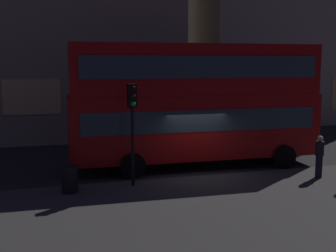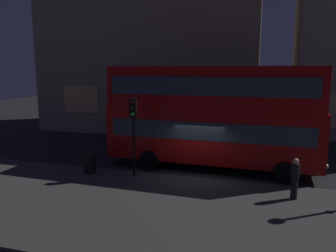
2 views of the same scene
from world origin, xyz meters
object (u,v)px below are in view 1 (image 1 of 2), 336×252
Objects in this scene: traffic_light_near_kerb at (132,113)px; pedestrian at (319,156)px; litter_bin at (70,179)px; double_decker_bus at (195,99)px.

traffic_light_near_kerb is 2.23× the size of pedestrian.
traffic_light_near_kerb is 3.18m from litter_bin.
pedestrian is 9.50m from litter_bin.
litter_bin is at bearing 58.40° from pedestrian.
traffic_light_near_kerb is 3.97× the size of litter_bin.
pedestrian reaches higher than litter_bin.
double_decker_bus is 4.17m from traffic_light_near_kerb.
pedestrian is 1.78× the size of litter_bin.
pedestrian is at bearing -4.38° from litter_bin.
litter_bin is (-9.46, 0.73, -0.39)m from pedestrian.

